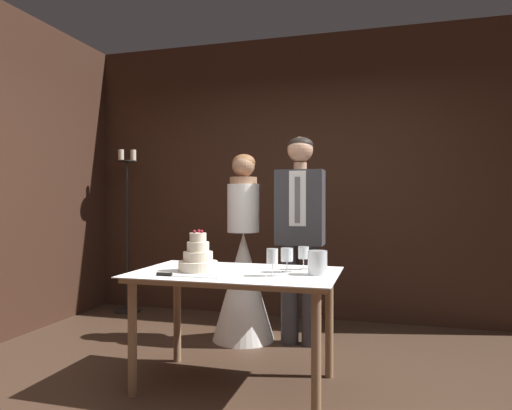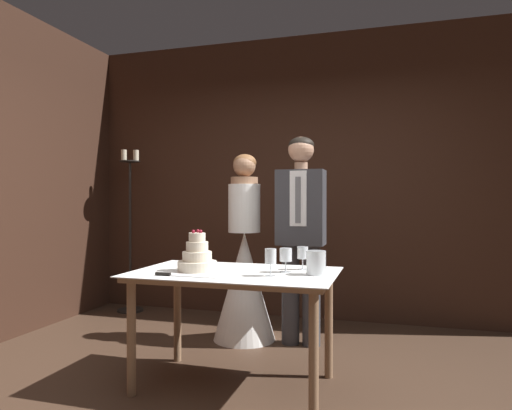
% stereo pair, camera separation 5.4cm
% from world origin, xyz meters
% --- Properties ---
extents(ground_plane, '(40.00, 40.00, 0.00)m').
position_xyz_m(ground_plane, '(0.00, 0.00, 0.00)').
color(ground_plane, '#422D21').
extents(wall_back, '(4.98, 0.12, 2.92)m').
position_xyz_m(wall_back, '(0.00, 2.18, 1.46)').
color(wall_back, '#382116').
rests_on(wall_back, ground_plane).
extents(cake_table, '(1.32, 0.82, 0.75)m').
position_xyz_m(cake_table, '(-0.16, 0.27, 0.66)').
color(cake_table, '#8E6B4C').
rests_on(cake_table, ground_plane).
extents(tiered_cake, '(0.26, 0.26, 0.27)m').
position_xyz_m(tiered_cake, '(-0.41, 0.23, 0.83)').
color(tiered_cake, beige).
rests_on(tiered_cake, cake_table).
extents(cake_knife, '(0.40, 0.03, 0.02)m').
position_xyz_m(cake_knife, '(-0.46, -0.01, 0.76)').
color(cake_knife, silver).
rests_on(cake_knife, cake_table).
extents(wine_glass_near, '(0.07, 0.07, 0.17)m').
position_xyz_m(wine_glass_near, '(0.11, 0.16, 0.87)').
color(wine_glass_near, silver).
rests_on(wine_glass_near, cake_table).
extents(wine_glass_middle, '(0.08, 0.08, 0.16)m').
position_xyz_m(wine_glass_middle, '(0.16, 0.34, 0.85)').
color(wine_glass_middle, silver).
rests_on(wine_glass_middle, cake_table).
extents(wine_glass_far, '(0.07, 0.07, 0.15)m').
position_xyz_m(wine_glass_far, '(0.25, 0.48, 0.85)').
color(wine_glass_far, silver).
rests_on(wine_glass_far, cake_table).
extents(hurricane_candle, '(0.12, 0.12, 0.15)m').
position_xyz_m(hurricane_candle, '(0.37, 0.29, 0.82)').
color(hurricane_candle, silver).
rests_on(hurricane_candle, cake_table).
extents(bride, '(0.54, 0.54, 1.62)m').
position_xyz_m(bride, '(-0.41, 1.25, 0.59)').
color(bride, white).
rests_on(bride, ground_plane).
extents(groom, '(0.40, 0.25, 1.75)m').
position_xyz_m(groom, '(0.09, 1.25, 0.99)').
color(groom, '#38383D').
rests_on(groom, ground_plane).
extents(candle_stand, '(0.28, 0.28, 1.77)m').
position_xyz_m(candle_stand, '(-1.93, 1.86, 0.82)').
color(candle_stand, black).
rests_on(candle_stand, ground_plane).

